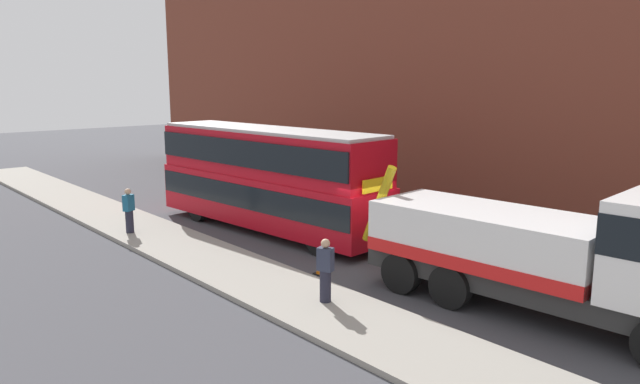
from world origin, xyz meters
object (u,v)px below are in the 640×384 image
Objects in this scene: recovery_tow_truck at (553,251)px; pedestrian_bystander at (325,271)px; pedestrian_onlooker at (129,211)px; traffic_cone_near_bus at (321,264)px; double_decker_bus at (268,175)px.

recovery_tow_truck is 5.98× the size of pedestrian_bystander.
recovery_tow_truck is at bearing -9.56° from pedestrian_onlooker.
traffic_cone_near_bus is at bearing 30.93° from pedestrian_bystander.
traffic_cone_near_bus is at bearing -24.72° from double_decker_bus.
pedestrian_bystander is (10.26, 0.87, 0.00)m from pedestrian_onlooker.
traffic_cone_near_bus is (8.20, 2.53, -0.64)m from pedestrian_onlooker.
recovery_tow_truck is at bearing -69.59° from pedestrian_bystander.
pedestrian_bystander is 2.38× the size of traffic_cone_near_bus.
pedestrian_bystander is (-4.29, -3.70, -0.77)m from recovery_tow_truck.
double_decker_bus reaches higher than recovery_tow_truck.
pedestrian_bystander is at bearing -22.15° from pedestrian_onlooker.
traffic_cone_near_bus is at bearing -166.66° from recovery_tow_truck.
recovery_tow_truck is at bearing -4.34° from double_decker_bus.
recovery_tow_truck is 0.91× the size of double_decker_bus.
pedestrian_onlooker is 10.30m from pedestrian_bystander.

